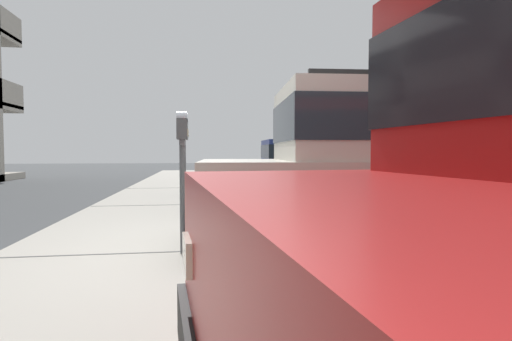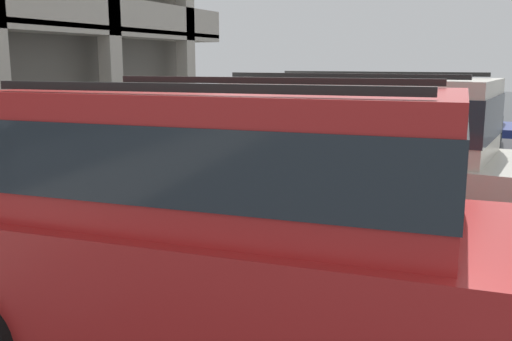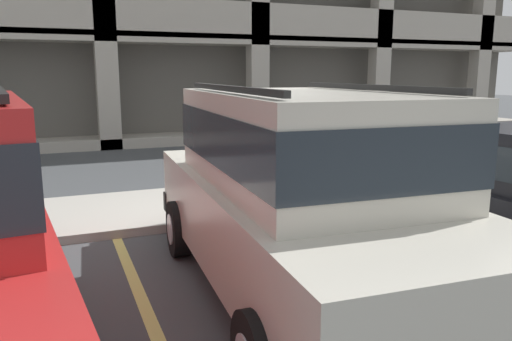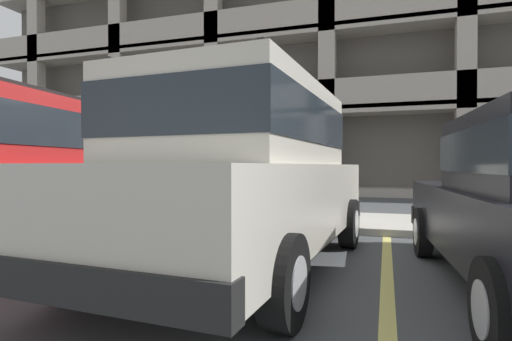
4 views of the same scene
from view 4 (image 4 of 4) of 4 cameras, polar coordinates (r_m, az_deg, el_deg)
ground_plane at (r=6.58m, az=5.21°, el=-9.50°), size 80.00×80.00×0.10m
sidewalk at (r=7.82m, az=7.35°, el=-7.06°), size 40.00×2.20×0.12m
parking_stall_lines at (r=5.04m, az=18.21°, el=-12.09°), size 11.78×4.80×0.01m
silver_suv at (r=4.36m, az=-1.57°, el=0.33°), size 2.21×4.88×2.03m
red_sedan at (r=6.17m, az=-30.19°, el=0.35°), size 2.34×4.94×2.03m
parking_meter_near at (r=6.83m, az=5.40°, el=1.92°), size 0.35×0.12×1.53m
parking_meter_far at (r=9.90m, az=-29.68°, el=1.21°), size 0.35×0.12×1.47m
parking_garage at (r=20.68m, az=12.21°, el=14.46°), size 32.00×10.00×13.25m
fire_hydrant at (r=8.79m, az=-19.28°, el=-3.59°), size 0.30×0.30×0.70m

